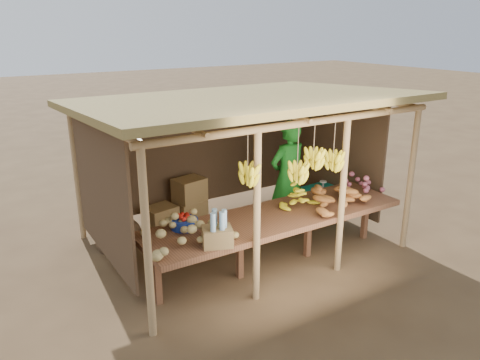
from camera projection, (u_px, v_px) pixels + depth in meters
ground at (240, 242)px, 7.55m from camera, size 60.00×60.00×0.00m
stall_structure at (239, 125)px, 6.94m from camera, size 4.70×3.50×2.43m
counter at (276, 219)px, 6.55m from camera, size 3.90×1.05×0.80m
potato_heap at (188, 226)px, 5.73m from camera, size 1.25×0.91×0.37m
sweet_potato_heap at (339, 194)px, 6.81m from camera, size 1.30×1.04×0.36m
onion_heap at (357, 183)px, 7.30m from camera, size 0.93×0.68×0.36m
banana_pile at (298, 195)px, 6.81m from camera, size 0.55×0.36×0.34m
tomato_basin at (184, 222)px, 6.10m from camera, size 0.36×0.36×0.19m
bottle_box at (217, 232)px, 5.59m from camera, size 0.43×0.39×0.45m
vendor at (288, 177)px, 7.68m from camera, size 0.71×0.49×1.89m
tarp_crate at (321, 202)px, 8.39m from camera, size 0.66×0.58×0.74m
carton_stack at (180, 206)px, 8.06m from camera, size 1.12×0.49×0.80m
burlap_sacks at (119, 235)px, 7.26m from camera, size 0.73×0.38×0.52m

